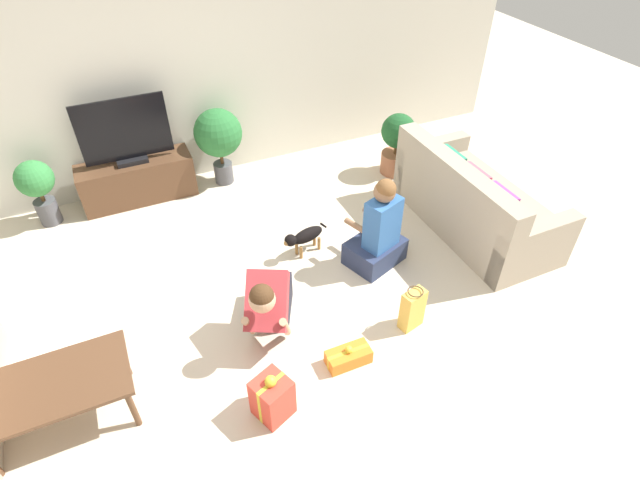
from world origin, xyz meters
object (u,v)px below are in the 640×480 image
at_px(coffee_table, 53,389).
at_px(person_kneeling, 269,301).
at_px(tv, 125,135).
at_px(potted_plant_back_right, 218,136).
at_px(potted_plant_back_left, 37,185).
at_px(gift_bag_a, 412,309).
at_px(dog, 304,237).
at_px(sofa_right, 472,203).
at_px(person_sitting, 378,234).
at_px(potted_plant_corner_right, 397,141).
at_px(gift_box_a, 272,397).
at_px(tv_console, 138,180).
at_px(gift_box_b, 348,357).

relative_size(coffee_table, person_kneeling, 1.25).
height_order(tv, potted_plant_back_right, tv).
distance_m(potted_plant_back_left, gift_bag_a, 3.95).
xyz_separation_m(coffee_table, gift_bag_a, (2.71, -0.25, -0.19)).
height_order(person_kneeling, dog, person_kneeling).
height_order(sofa_right, person_sitting, person_sitting).
xyz_separation_m(potted_plant_corner_right, gift_bag_a, (-1.15, -2.18, -0.22)).
distance_m(coffee_table, potted_plant_corner_right, 4.31).
xyz_separation_m(coffee_table, gift_box_a, (1.36, -0.54, -0.21)).
distance_m(person_sitting, gift_bag_a, 0.85).
distance_m(coffee_table, person_kneeling, 1.62).
bearing_deg(gift_bag_a, potted_plant_back_right, 106.04).
relative_size(sofa_right, gift_bag_a, 4.42).
height_order(tv_console, gift_box_b, tv_console).
height_order(potted_plant_back_left, potted_plant_corner_right, potted_plant_corner_right).
distance_m(dog, gift_box_a, 1.76).
xyz_separation_m(sofa_right, potted_plant_back_left, (-4.03, 1.92, 0.17)).
bearing_deg(potted_plant_corner_right, potted_plant_back_right, 161.62).
bearing_deg(tv, dog, -51.42).
height_order(gift_box_a, gift_bag_a, gift_box_a).
bearing_deg(gift_box_a, potted_plant_back_left, 113.91).
bearing_deg(gift_box_b, dog, 81.66).
height_order(person_sitting, dog, person_sitting).
xyz_separation_m(tv_console, dog, (1.32, -1.65, -0.03)).
relative_size(potted_plant_back_left, gift_box_a, 1.76).
distance_m(coffee_table, gift_box_b, 2.11).
bearing_deg(potted_plant_back_left, tv, 2.98).
bearing_deg(potted_plant_corner_right, coffee_table, -153.45).
bearing_deg(tv, potted_plant_back_right, -2.98).
bearing_deg(person_kneeling, sofa_right, 37.97).
xyz_separation_m(tv_console, person_sitting, (1.90, -2.06, 0.11)).
xyz_separation_m(coffee_table, tv, (0.93, 2.63, 0.41)).
height_order(coffee_table, potted_plant_corner_right, potted_plant_corner_right).
distance_m(gift_box_b, gift_bag_a, 0.68).
xyz_separation_m(potted_plant_back_left, dog, (2.28, -1.60, -0.26)).
bearing_deg(potted_plant_corner_right, person_kneeling, -142.34).
bearing_deg(tv, person_kneeling, -74.40).
relative_size(tv, dog, 1.84).
bearing_deg(gift_box_b, gift_box_a, -166.54).
bearing_deg(gift_box_b, potted_plant_back_right, 93.08).
bearing_deg(person_sitting, tv, -66.78).
relative_size(tv_console, person_kneeling, 1.51).
bearing_deg(tv_console, gift_box_a, -82.37).
bearing_deg(potted_plant_back_right, gift_bag_a, -73.96).
bearing_deg(sofa_right, potted_plant_back_left, 64.57).
distance_m(person_kneeling, dog, 1.02).
height_order(sofa_right, coffee_table, sofa_right).
relative_size(coffee_table, potted_plant_corner_right, 1.34).
xyz_separation_m(potted_plant_back_right, potted_plant_corner_right, (1.97, -0.65, -0.19)).
bearing_deg(potted_plant_back_left, dog, -35.12).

